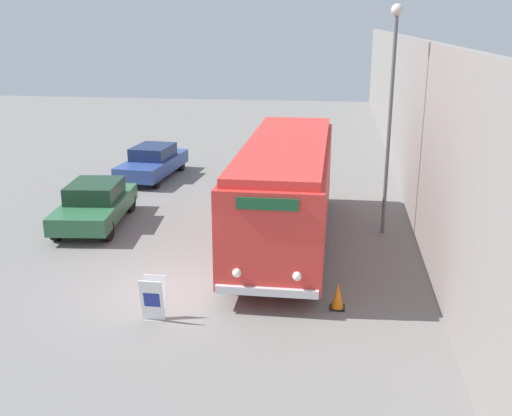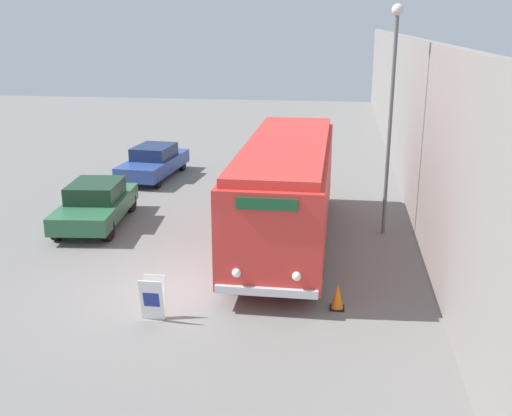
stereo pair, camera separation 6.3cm
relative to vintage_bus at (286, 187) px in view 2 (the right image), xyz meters
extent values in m
plane|color=slate|center=(-2.60, -4.05, -1.86)|extent=(80.00, 80.00, 0.00)
cube|color=gray|center=(4.33, 5.95, 1.22)|extent=(0.30, 60.00, 6.15)
cylinder|color=black|center=(-1.14, -3.54, -1.35)|extent=(0.28, 1.01, 1.01)
cylinder|color=black|center=(1.14, -3.54, -1.35)|extent=(0.28, 1.01, 1.01)
cylinder|color=black|center=(-1.14, 3.56, -1.35)|extent=(0.28, 1.01, 1.01)
cylinder|color=black|center=(1.14, 3.56, -1.35)|extent=(0.28, 1.01, 1.01)
cube|color=red|center=(0.00, 0.01, -0.08)|extent=(2.60, 9.90, 2.53)
cube|color=red|center=(0.00, 0.01, 1.30)|extent=(2.39, 9.50, 0.24)
cube|color=silver|center=(0.00, -5.00, -1.23)|extent=(2.47, 0.12, 0.20)
sphere|color=white|center=(-0.72, -4.97, -0.80)|extent=(0.22, 0.22, 0.22)
sphere|color=white|center=(0.72, -4.97, -0.80)|extent=(0.22, 0.22, 0.22)
cube|color=#19512D|center=(0.00, -4.96, 0.93)|extent=(1.43, 0.06, 0.28)
cube|color=gray|center=(-2.61, -5.56, -1.85)|extent=(0.50, 0.23, 0.01)
cube|color=white|center=(-2.61, -5.65, -1.32)|extent=(0.55, 0.21, 1.07)
cube|color=white|center=(-2.61, -5.47, -1.32)|extent=(0.55, 0.21, 1.07)
cube|color=navy|center=(-2.61, -5.67, -1.30)|extent=(0.39, 0.07, 0.37)
cylinder|color=#595E60|center=(3.14, 1.38, 1.63)|extent=(0.12, 0.12, 6.98)
sphere|color=silver|center=(3.14, 1.38, 5.23)|extent=(0.36, 0.36, 0.36)
cylinder|color=black|center=(-7.31, -0.77, -1.52)|extent=(0.22, 0.67, 0.67)
cylinder|color=black|center=(-5.67, -0.60, -1.52)|extent=(0.22, 0.67, 0.67)
cylinder|color=black|center=(-7.63, 2.31, -1.52)|extent=(0.22, 0.67, 0.67)
cylinder|color=black|center=(-5.99, 2.48, -1.52)|extent=(0.22, 0.67, 0.67)
cube|color=#2D6642|center=(-6.65, 0.86, -1.23)|extent=(2.37, 4.67, 0.57)
cube|color=#193824|center=(-6.66, 0.97, -0.65)|extent=(1.83, 2.18, 0.58)
cylinder|color=black|center=(-7.54, 5.93, -1.55)|extent=(0.22, 0.61, 0.61)
cylinder|color=black|center=(-5.99, 5.81, -1.55)|extent=(0.22, 0.61, 0.61)
cylinder|color=black|center=(-7.29, 9.11, -1.55)|extent=(0.22, 0.61, 0.61)
cylinder|color=black|center=(-5.74, 8.99, -1.55)|extent=(0.22, 0.61, 0.61)
cube|color=#2D478C|center=(-6.64, 7.46, -1.25)|extent=(2.17, 4.72, 0.60)
cube|color=#19274D|center=(-6.63, 7.58, -0.68)|extent=(1.70, 2.18, 0.55)
cube|color=black|center=(1.69, -4.39, -1.84)|extent=(0.36, 0.36, 0.03)
cone|color=orange|center=(1.69, -4.39, -1.50)|extent=(0.30, 0.30, 0.65)
camera|label=1|loc=(1.51, -17.86, 4.89)|focal=42.00mm
camera|label=2|loc=(1.57, -17.85, 4.89)|focal=42.00mm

